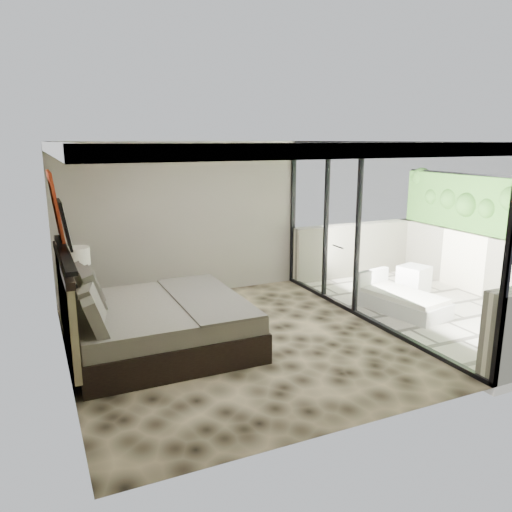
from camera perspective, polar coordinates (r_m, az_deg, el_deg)
name	(u,v)px	position (r m, az deg, el deg)	size (l,w,h in m)	color
floor	(236,342)	(7.24, -2.31, -9.80)	(5.00, 5.00, 0.00)	black
ceiling	(234,142)	(6.67, -2.54, 12.85)	(4.50, 5.00, 0.02)	silver
back_wall	(183,220)	(9.14, -8.32, 4.06)	(4.50, 0.02, 2.80)	gray
left_wall	(60,263)	(6.35, -21.49, -0.73)	(0.02, 5.00, 2.80)	gray
glass_wall	(369,234)	(7.93, 12.84, 2.48)	(0.08, 5.00, 2.80)	white
terrace_slab	(436,310)	(9.25, 19.85, -5.81)	(3.00, 5.00, 0.12)	beige
parapet_far	(495,268)	(10.06, 25.66, -1.23)	(0.30, 5.00, 1.10)	beige
foliage_hedge	(502,208)	(9.87, 26.29, 4.97)	(0.36, 4.60, 1.10)	#3E7424
picture_ledge	(64,252)	(6.43, -21.09, 0.38)	(0.12, 2.20, 0.05)	black
bed	(153,322)	(7.03, -11.74, -7.43)	(2.40, 2.32, 1.33)	black
nightstand	(82,309)	(8.29, -19.29, -5.75)	(0.49, 0.49, 0.49)	black
table_lamp	(77,264)	(8.07, -19.73, -0.87)	(0.39, 0.39, 0.71)	black
abstract_canvas	(55,205)	(7.18, -21.97, 5.41)	(0.04, 0.90, 0.90)	#B9330F
framed_print	(65,225)	(6.45, -21.02, 3.37)	(0.03, 0.50, 0.60)	black
ottoman	(414,279)	(9.95, 17.58, -2.49)	(0.49, 0.49, 0.49)	white
lounger	(400,301)	(8.78, 16.19, -4.91)	(1.01, 1.59, 0.58)	silver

